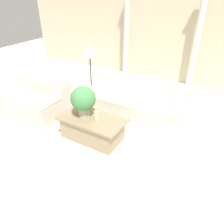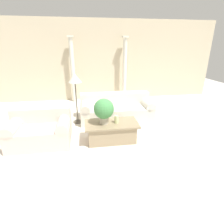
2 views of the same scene
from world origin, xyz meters
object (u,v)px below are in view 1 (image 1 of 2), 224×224
floor_lamp (90,55)px  sofa_long (137,101)px  loveseat (37,100)px  potted_plant (83,100)px  coffee_table (93,128)px

floor_lamp → sofa_long: bearing=5.6°
loveseat → potted_plant: bearing=-6.8°
sofa_long → loveseat: 2.33m
sofa_long → floor_lamp: floor_lamp is taller
sofa_long → potted_plant: 1.51m
sofa_long → coffee_table: (-0.34, -1.33, -0.09)m
loveseat → potted_plant: (1.50, -0.18, 0.47)m
sofa_long → coffee_table: size_ratio=1.73×
sofa_long → loveseat: same height
potted_plant → floor_lamp: 1.46m
coffee_table → potted_plant: (-0.18, 0.00, 0.58)m
loveseat → coffee_table: (1.69, -0.18, -0.10)m
sofa_long → floor_lamp: bearing=-174.4°
loveseat → coffee_table: loveseat is taller
loveseat → floor_lamp: floor_lamp is taller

